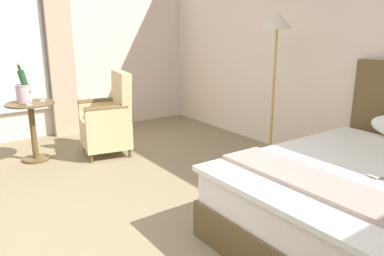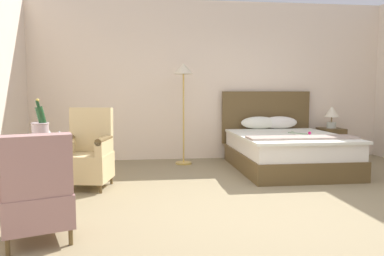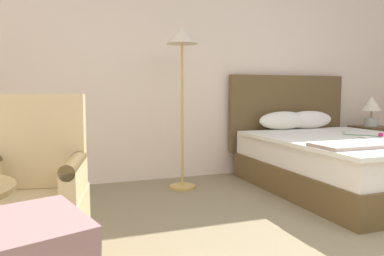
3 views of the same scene
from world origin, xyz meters
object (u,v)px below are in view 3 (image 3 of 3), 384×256
object	(u,v)px
nightstand	(370,147)
bedside_lamp	(372,107)
bed	(339,158)
floor_lamp_brass	(182,54)
armchair_by_window	(34,198)

from	to	relation	value
nightstand	bedside_lamp	xyz separation A→B (m)	(-0.00, 0.00, 0.55)
bed	floor_lamp_brass	world-z (taller)	floor_lamp_brass
nightstand	floor_lamp_brass	bearing A→B (deg)	-176.41
nightstand	floor_lamp_brass	distance (m)	3.03
bed	nightstand	distance (m)	1.41
nightstand	bed	bearing A→B (deg)	-147.53
bed	armchair_by_window	world-z (taller)	bed
nightstand	armchair_by_window	xyz separation A→B (m)	(-4.21, -1.62, 0.14)
bed	bedside_lamp	world-z (taller)	bed
armchair_by_window	nightstand	bearing A→B (deg)	21.07
bed	nightstand	size ratio (longest dim) A/B	3.77
floor_lamp_brass	armchair_by_window	size ratio (longest dim) A/B	1.67
bedside_lamp	armchair_by_window	bearing A→B (deg)	-158.93
bedside_lamp	armchair_by_window	distance (m)	4.53
armchair_by_window	floor_lamp_brass	bearing A→B (deg)	45.70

